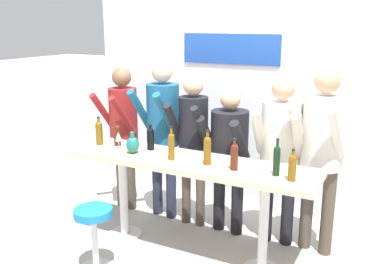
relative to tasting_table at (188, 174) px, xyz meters
name	(u,v)px	position (x,y,z in m)	size (l,w,h in m)	color
ground_plane	(188,251)	(0.00, 0.00, -0.84)	(40.00, 40.00, 0.00)	#B2ADA3
back_wall	(243,91)	(0.00, 1.48, 0.59)	(4.10, 0.12, 2.86)	silver
tasting_table	(188,174)	(0.00, 0.00, 0.00)	(2.50, 0.60, 0.99)	beige
bar_stool	(94,231)	(-0.60, -0.70, -0.42)	(0.37, 0.37, 0.63)	silver
person_far_left	(123,122)	(-1.20, 0.62, 0.25)	(0.46, 0.58, 1.75)	#473D33
person_left	(162,122)	(-0.65, 0.62, 0.31)	(0.48, 0.61, 1.85)	#23283D
person_center_left	(193,133)	(-0.24, 0.58, 0.24)	(0.40, 0.52, 1.72)	#473D33
person_center	(229,147)	(0.18, 0.59, 0.13)	(0.50, 0.56, 1.59)	black
person_center_right	(280,144)	(0.73, 0.60, 0.24)	(0.50, 0.59, 1.75)	black
person_right	(322,142)	(1.13, 0.61, 0.31)	(0.54, 0.65, 1.85)	#473D33
wine_bottle_0	(117,134)	(-0.89, 0.09, 0.27)	(0.07, 0.07, 0.27)	#4C1E0F
wine_bottle_1	(292,166)	(1.03, -0.11, 0.27)	(0.07, 0.07, 0.27)	brown
wine_bottle_2	(234,155)	(0.50, -0.08, 0.28)	(0.07, 0.07, 0.29)	#4C1E0F
wine_bottle_3	(277,159)	(0.88, -0.05, 0.29)	(0.06, 0.06, 0.33)	black
wine_bottle_4	(99,132)	(-1.08, 0.03, 0.29)	(0.08, 0.08, 0.31)	brown
wine_bottle_5	(207,149)	(0.23, -0.05, 0.29)	(0.07, 0.07, 0.33)	brown
wine_bottle_6	(151,138)	(-0.49, 0.11, 0.27)	(0.07, 0.07, 0.27)	black
wine_bottle_7	(171,145)	(-0.13, -0.08, 0.29)	(0.06, 0.06, 0.33)	brown
wine_glass_0	(118,137)	(-0.80, -0.01, 0.27)	(0.07, 0.07, 0.18)	silver
decorative_vase	(133,145)	(-0.58, -0.07, 0.23)	(0.13, 0.13, 0.22)	#1E665B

